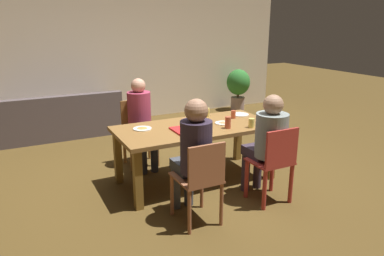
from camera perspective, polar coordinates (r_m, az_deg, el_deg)
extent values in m
plane|color=#513C19|center=(4.72, 0.55, -8.12)|extent=(20.00, 20.00, 0.00)
cube|color=beige|center=(7.49, -11.67, 11.32)|extent=(7.36, 0.12, 2.67)
cube|color=brown|center=(4.47, 0.58, 0.04)|extent=(1.95, 0.94, 0.05)
cube|color=brown|center=(3.94, -8.45, -8.05)|extent=(0.09, 0.09, 0.67)
cube|color=brown|center=(4.75, 12.28, -3.93)|extent=(0.09, 0.09, 0.67)
cube|color=brown|center=(4.62, -11.49, -4.47)|extent=(0.09, 0.09, 0.67)
cube|color=brown|center=(5.33, 7.17, -1.43)|extent=(0.09, 0.09, 0.67)
cylinder|color=#97632F|center=(5.09, -5.39, -3.54)|extent=(0.04, 0.04, 0.46)
cylinder|color=#97632F|center=(4.97, -9.40, -4.17)|extent=(0.04, 0.04, 0.46)
cylinder|color=#97632F|center=(5.37, -6.68, -2.47)|extent=(0.04, 0.04, 0.46)
cylinder|color=#97632F|center=(5.27, -10.49, -3.04)|extent=(0.04, 0.04, 0.46)
cube|color=#97632F|center=(5.10, -8.09, -0.76)|extent=(0.43, 0.39, 0.02)
cube|color=#97632F|center=(5.20, -8.83, 2.09)|extent=(0.41, 0.03, 0.42)
cylinder|color=#34394A|center=(4.91, -5.91, -4.17)|extent=(0.10, 0.10, 0.48)
cylinder|color=#34394A|center=(4.86, -7.63, -4.45)|extent=(0.10, 0.10, 0.48)
cube|color=#34394A|center=(4.93, -7.49, -0.61)|extent=(0.28, 0.33, 0.11)
cylinder|color=#9C334E|center=(5.01, -8.24, 2.69)|extent=(0.32, 0.32, 0.51)
sphere|color=tan|center=(4.94, -8.40, 6.57)|extent=(0.19, 0.19, 0.19)
cylinder|color=#AC312A|center=(4.24, 8.51, -7.83)|extent=(0.05, 0.05, 0.46)
cylinder|color=#AC312A|center=(4.45, 12.37, -6.87)|extent=(0.05, 0.05, 0.46)
cylinder|color=#AC312A|center=(4.01, 11.25, -9.51)|extent=(0.05, 0.05, 0.46)
cylinder|color=#AC312A|center=(4.22, 15.19, -8.38)|extent=(0.05, 0.05, 0.46)
cube|color=#AC312A|center=(4.14, 12.03, -5.11)|extent=(0.43, 0.39, 0.02)
cube|color=#AC312A|center=(3.93, 13.86, -3.09)|extent=(0.41, 0.03, 0.40)
cylinder|color=#382C39|center=(4.40, 8.38, -6.75)|extent=(0.10, 0.10, 0.48)
cylinder|color=#382C39|center=(4.50, 10.20, -6.32)|extent=(0.10, 0.10, 0.48)
cube|color=#382C39|center=(4.24, 10.67, -3.63)|extent=(0.32, 0.34, 0.11)
cylinder|color=gray|center=(4.04, 12.28, -1.13)|extent=(0.35, 0.35, 0.48)
sphere|color=#A0785D|center=(3.95, 12.58, 3.56)|extent=(0.22, 0.22, 0.22)
cylinder|color=#945738|center=(3.84, -3.16, -10.36)|extent=(0.04, 0.04, 0.46)
cylinder|color=#945738|center=(3.98, 1.53, -9.34)|extent=(0.04, 0.04, 0.46)
cylinder|color=#945738|center=(3.52, -0.41, -13.05)|extent=(0.04, 0.04, 0.46)
cylinder|color=#945738|center=(3.67, 4.61, -11.79)|extent=(0.04, 0.04, 0.46)
cube|color=#945738|center=(3.64, 0.64, -7.76)|extent=(0.40, 0.46, 0.02)
cube|color=#945738|center=(3.39, 2.33, -5.84)|extent=(0.38, 0.03, 0.40)
cylinder|color=#3D4148|center=(3.97, -2.55, -9.26)|extent=(0.10, 0.10, 0.48)
cylinder|color=#3D4148|center=(4.03, -0.53, -8.84)|extent=(0.10, 0.10, 0.48)
cube|color=#3D4148|center=(3.76, -0.56, -5.98)|extent=(0.28, 0.34, 0.11)
cylinder|color=#312638|center=(3.52, 0.66, -3.00)|extent=(0.31, 0.31, 0.52)
sphere|color=#A17357|center=(3.42, 0.67, 2.73)|extent=(0.23, 0.23, 0.23)
cube|color=red|center=(4.27, -0.32, -0.31)|extent=(0.38, 0.38, 0.02)
cylinder|color=white|center=(4.37, -7.76, -0.10)|extent=(0.22, 0.22, 0.01)
cone|color=#C1833D|center=(4.37, -7.77, 0.08)|extent=(0.12, 0.12, 0.02)
cylinder|color=white|center=(5.03, 7.47, 2.11)|extent=(0.24, 0.24, 0.01)
cylinder|color=white|center=(4.58, 4.87, 0.77)|extent=(0.20, 0.20, 0.01)
cone|color=#C37B49|center=(4.58, 4.87, 0.94)|extent=(0.11, 0.11, 0.02)
cylinder|color=white|center=(4.67, 1.10, 1.12)|extent=(0.25, 0.25, 0.01)
cylinder|color=#B44F34|center=(4.37, 5.63, 0.86)|extent=(0.07, 0.07, 0.14)
cylinder|color=#DCC25B|center=(4.89, 2.42, 2.47)|extent=(0.06, 0.06, 0.12)
cylinder|color=#BA4C2E|center=(4.83, 6.47, 2.12)|extent=(0.06, 0.06, 0.11)
cylinder|color=#DBCB5F|center=(4.44, 9.26, 0.77)|extent=(0.07, 0.07, 0.11)
cube|color=#564A4C|center=(6.88, -20.15, 0.59)|extent=(2.11, 0.88, 0.40)
cube|color=#564A4C|center=(6.44, -20.07, 3.08)|extent=(2.11, 0.16, 0.37)
cube|color=#564A4C|center=(6.98, -12.60, 3.86)|extent=(0.20, 0.84, 0.18)
cylinder|color=gray|center=(8.35, 7.13, 3.80)|extent=(0.31, 0.31, 0.30)
cylinder|color=brown|center=(8.31, 7.18, 5.25)|extent=(0.05, 0.05, 0.13)
ellipsoid|color=#307A30|center=(8.26, 7.25, 7.12)|extent=(0.52, 0.52, 0.57)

